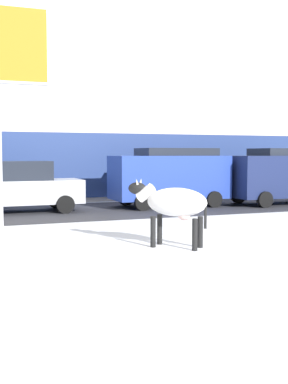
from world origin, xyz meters
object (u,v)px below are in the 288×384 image
(car_blue_van, at_px, (170,175))
(cow_holstein, at_px, (175,203))
(car_silver_sedan, at_px, (22,187))
(car_navy_van, at_px, (282,174))
(pedestrian_near_billboard, at_px, (40,183))

(car_blue_van, bearing_deg, cow_holstein, -113.32)
(car_silver_sedan, distance_m, car_navy_van, 10.56)
(car_silver_sedan, bearing_deg, pedestrian_near_billboard, 69.61)
(car_silver_sedan, relative_size, pedestrian_near_billboard, 2.43)
(car_navy_van, relative_size, pedestrian_near_billboard, 2.66)
(cow_holstein, distance_m, car_blue_van, 8.49)
(car_silver_sedan, bearing_deg, car_navy_van, -4.97)
(car_silver_sedan, xyz_separation_m, car_blue_van, (5.74, -0.11, 0.33))
(car_blue_van, height_order, car_navy_van, same)
(cow_holstein, xyz_separation_m, car_silver_sedan, (-2.38, 7.91, -0.09))
(car_silver_sedan, relative_size, car_navy_van, 0.91)
(car_navy_van, bearing_deg, car_blue_van, 170.47)
(cow_holstein, distance_m, car_silver_sedan, 8.26)
(car_blue_van, relative_size, car_navy_van, 1.00)
(car_blue_van, distance_m, car_navy_van, 4.85)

